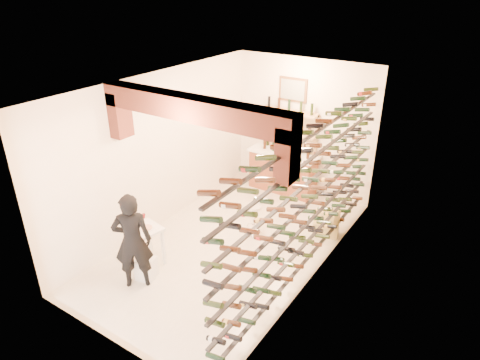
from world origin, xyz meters
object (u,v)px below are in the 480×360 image
(back_counter, at_px, (283,170))
(person, at_px, (132,241))
(white_stool, at_px, (146,268))
(chrome_barstool, at_px, (253,218))
(wine_rack, at_px, (307,195))
(crate_lower, at_px, (326,228))
(tasting_table, at_px, (145,235))

(back_counter, distance_m, person, 4.55)
(white_stool, bearing_deg, chrome_barstool, 69.46)
(wine_rack, bearing_deg, person, -139.89)
(crate_lower, bearing_deg, white_stool, -124.30)
(crate_lower, bearing_deg, chrome_barstool, -146.58)
(person, xyz_separation_m, chrome_barstool, (0.85, 2.43, -0.48))
(white_stool, height_order, chrome_barstool, chrome_barstool)
(wine_rack, height_order, crate_lower, wine_rack)
(white_stool, bearing_deg, person, -94.51)
(wine_rack, relative_size, chrome_barstool, 8.50)
(back_counter, bearing_deg, person, -94.95)
(person, height_order, chrome_barstool, person)
(wine_rack, distance_m, back_counter, 3.38)
(back_counter, relative_size, chrome_barstool, 2.53)
(wine_rack, bearing_deg, white_stool, -142.97)
(back_counter, relative_size, white_stool, 4.36)
(back_counter, height_order, white_stool, back_counter)
(person, relative_size, chrome_barstool, 2.60)
(wine_rack, height_order, chrome_barstool, wine_rack)
(back_counter, relative_size, tasting_table, 1.81)
(chrome_barstool, height_order, crate_lower, chrome_barstool)
(person, bearing_deg, tasting_table, -104.95)
(person, height_order, crate_lower, person)
(tasting_table, bearing_deg, back_counter, 91.69)
(chrome_barstool, bearing_deg, wine_rack, -22.13)
(tasting_table, distance_m, person, 0.60)
(white_stool, bearing_deg, tasting_table, 131.29)
(tasting_table, xyz_separation_m, chrome_barstool, (1.09, 1.93, -0.25))
(wine_rack, relative_size, crate_lower, 11.40)
(tasting_table, relative_size, white_stool, 2.41)
(tasting_table, xyz_separation_m, crate_lower, (2.33, 2.75, -0.48))
(tasting_table, height_order, person, person)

